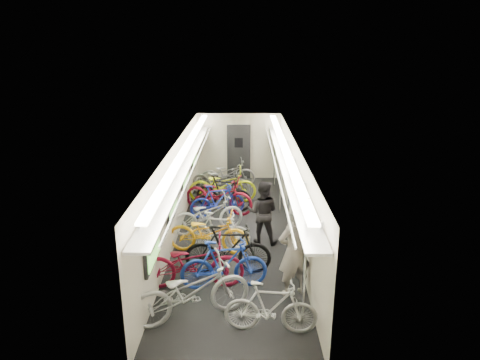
{
  "coord_description": "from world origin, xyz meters",
  "views": [
    {
      "loc": [
        0.25,
        -10.23,
        4.72
      ],
      "look_at": [
        0.1,
        1.06,
        1.15
      ],
      "focal_mm": 32.0,
      "sensor_mm": 36.0,
      "label": 1
    }
  ],
  "objects_px": {
    "bicycle_0": "(191,291)",
    "backpack": "(312,224)",
    "bicycle_1": "(224,265)",
    "passenger_near": "(294,251)",
    "passenger_mid": "(263,212)"
  },
  "relations": [
    {
      "from": "passenger_near",
      "to": "passenger_mid",
      "type": "height_order",
      "value": "passenger_near"
    },
    {
      "from": "bicycle_0",
      "to": "bicycle_1",
      "type": "relative_size",
      "value": 1.23
    },
    {
      "from": "passenger_near",
      "to": "bicycle_1",
      "type": "bearing_deg",
      "value": -29.09
    },
    {
      "from": "passenger_near",
      "to": "backpack",
      "type": "xyz_separation_m",
      "value": [
        0.4,
        0.54,
        0.35
      ]
    },
    {
      "from": "bicycle_1",
      "to": "passenger_near",
      "type": "relative_size",
      "value": 0.94
    },
    {
      "from": "passenger_mid",
      "to": "backpack",
      "type": "xyz_separation_m",
      "value": [
        0.92,
        -1.8,
        0.47
      ]
    },
    {
      "from": "bicycle_1",
      "to": "passenger_mid",
      "type": "relative_size",
      "value": 1.1
    },
    {
      "from": "bicycle_0",
      "to": "backpack",
      "type": "relative_size",
      "value": 5.73
    },
    {
      "from": "bicycle_1",
      "to": "passenger_mid",
      "type": "distance_m",
      "value": 2.31
    },
    {
      "from": "bicycle_0",
      "to": "passenger_mid",
      "type": "xyz_separation_m",
      "value": [
        1.38,
        3.17,
        0.23
      ]
    },
    {
      "from": "passenger_near",
      "to": "backpack",
      "type": "distance_m",
      "value": 0.76
    },
    {
      "from": "bicycle_1",
      "to": "passenger_mid",
      "type": "xyz_separation_m",
      "value": [
        0.85,
        2.13,
        0.28
      ]
    },
    {
      "from": "bicycle_0",
      "to": "backpack",
      "type": "bearing_deg",
      "value": -81.57
    },
    {
      "from": "bicycle_1",
      "to": "passenger_mid",
      "type": "height_order",
      "value": "passenger_mid"
    },
    {
      "from": "backpack",
      "to": "bicycle_1",
      "type": "bearing_deg",
      "value": 176.87
    }
  ]
}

